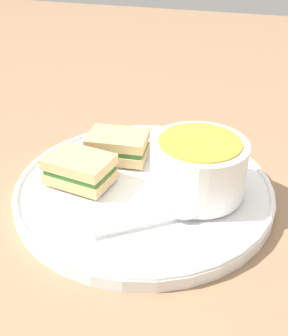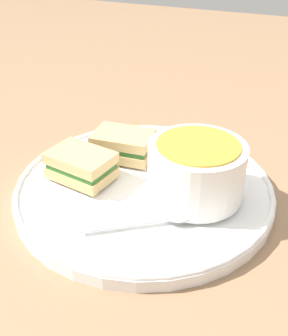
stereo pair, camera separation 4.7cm
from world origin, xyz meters
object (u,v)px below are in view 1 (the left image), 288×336
(sandwich_half_near, at_px, (118,146))
(sandwich_half_far, at_px, (80,169))
(spoon, at_px, (179,214))
(soup_bowl, at_px, (198,166))

(sandwich_half_near, bearing_deg, sandwich_half_far, 162.04)
(spoon, height_order, sandwich_half_far, sandwich_half_far)
(spoon, distance_m, sandwich_half_far, 0.14)
(sandwich_half_near, bearing_deg, soup_bowl, -110.21)
(sandwich_half_far, bearing_deg, spoon, -103.08)
(soup_bowl, bearing_deg, sandwich_half_near, 69.79)
(spoon, relative_size, sandwich_half_near, 1.28)
(soup_bowl, bearing_deg, spoon, 172.73)
(soup_bowl, xyz_separation_m, spoon, (-0.06, 0.01, -0.03))
(soup_bowl, bearing_deg, sandwich_half_far, 100.60)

